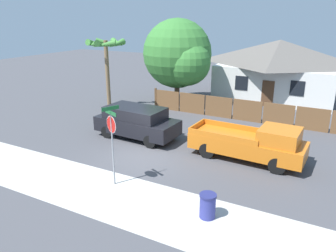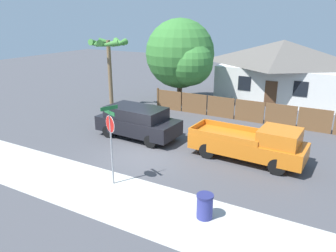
% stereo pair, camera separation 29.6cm
% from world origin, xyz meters
% --- Properties ---
extents(ground_plane, '(80.00, 80.00, 0.00)m').
position_xyz_m(ground_plane, '(0.00, 0.00, 0.00)').
color(ground_plane, '#47474C').
extents(sidewalk_strip, '(36.00, 3.20, 0.01)m').
position_xyz_m(sidewalk_strip, '(0.00, -3.60, 0.00)').
color(sidewalk_strip, beige).
rests_on(sidewalk_strip, ground).
extents(wooden_fence, '(14.06, 0.12, 1.52)m').
position_xyz_m(wooden_fence, '(3.02, 8.20, 0.71)').
color(wooden_fence, brown).
rests_on(wooden_fence, ground).
extents(house, '(9.94, 6.98, 4.80)m').
position_xyz_m(house, '(3.37, 15.82, 2.49)').
color(house, white).
rests_on(house, ground).
extents(oak_tree, '(5.46, 5.20, 6.51)m').
position_xyz_m(oak_tree, '(-2.85, 9.94, 3.79)').
color(oak_tree, brown).
rests_on(oak_tree, ground).
extents(palm_tree, '(2.55, 2.75, 5.15)m').
position_xyz_m(palm_tree, '(-6.48, 5.81, 4.41)').
color(palm_tree, brown).
rests_on(palm_tree, ground).
extents(red_suv, '(4.82, 2.24, 1.79)m').
position_xyz_m(red_suv, '(-1.71, 2.19, 0.97)').
color(red_suv, black).
rests_on(red_suv, ground).
extents(orange_pickup, '(5.51, 2.10, 1.82)m').
position_xyz_m(orange_pickup, '(4.87, 2.18, 0.88)').
color(orange_pickup, orange).
rests_on(orange_pickup, ground).
extents(stop_sign, '(0.76, 0.69, 3.35)m').
position_xyz_m(stop_sign, '(0.47, -2.84, 2.26)').
color(stop_sign, gray).
rests_on(stop_sign, ground).
extents(trash_bin, '(0.59, 0.59, 0.90)m').
position_xyz_m(trash_bin, '(4.76, -3.24, 0.45)').
color(trash_bin, navy).
rests_on(trash_bin, ground).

